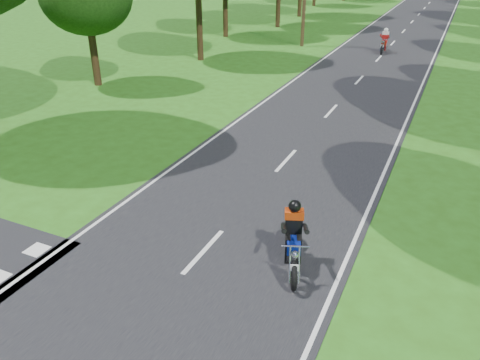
% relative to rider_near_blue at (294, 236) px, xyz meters
% --- Properties ---
extents(ground, '(160.00, 160.00, 0.00)m').
position_rel_rider_near_blue_xyz_m(ground, '(-2.17, -2.40, -0.84)').
color(ground, '#2A5B14').
rests_on(ground, ground).
extents(main_road, '(7.00, 140.00, 0.02)m').
position_rel_rider_near_blue_xyz_m(main_road, '(-2.17, 47.60, -0.83)').
color(main_road, black).
rests_on(main_road, ground).
extents(road_markings, '(7.40, 140.00, 0.01)m').
position_rel_rider_near_blue_xyz_m(road_markings, '(-2.31, 45.73, -0.82)').
color(road_markings, silver).
rests_on(road_markings, main_road).
extents(rider_near_blue, '(1.32, 2.07, 1.64)m').
position_rel_rider_near_blue_xyz_m(rider_near_blue, '(0.00, 0.00, 0.00)').
color(rider_near_blue, navy).
rests_on(rider_near_blue, main_road).
extents(rider_far_red, '(0.71, 1.98, 1.63)m').
position_rel_rider_near_blue_xyz_m(rider_far_red, '(-2.27, 25.75, -0.00)').
color(rider_far_red, '#B8270E').
rests_on(rider_far_red, main_road).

